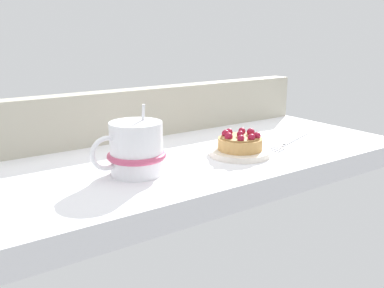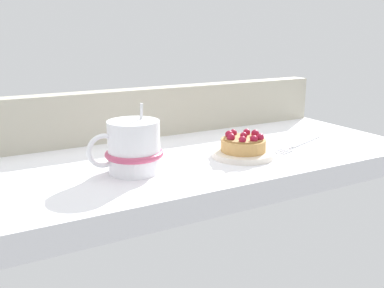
{
  "view_description": "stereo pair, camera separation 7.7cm",
  "coord_description": "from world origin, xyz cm",
  "px_view_note": "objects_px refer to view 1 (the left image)",
  "views": [
    {
      "loc": [
        -46.05,
        -66.63,
        23.45
      ],
      "look_at": [
        -3.54,
        -5.96,
        3.67
      ],
      "focal_mm": 40.24,
      "sensor_mm": 36.0,
      "label": 1
    },
    {
      "loc": [
        -39.56,
        -70.7,
        23.45
      ],
      "look_at": [
        -3.54,
        -5.96,
        3.67
      ],
      "focal_mm": 40.24,
      "sensor_mm": 36.0,
      "label": 2
    }
  ],
  "objects_px": {
    "raspberry_tart": "(240,142)",
    "coffee_mug": "(136,149)",
    "dessert_plate": "(240,152)",
    "dessert_fork": "(290,141)"
  },
  "relations": [
    {
      "from": "raspberry_tart",
      "to": "coffee_mug",
      "type": "relative_size",
      "value": 0.65
    },
    {
      "from": "dessert_plate",
      "to": "dessert_fork",
      "type": "distance_m",
      "value": 0.15
    },
    {
      "from": "coffee_mug",
      "to": "raspberry_tart",
      "type": "bearing_deg",
      "value": -3.99
    },
    {
      "from": "dessert_plate",
      "to": "raspberry_tart",
      "type": "relative_size",
      "value": 1.4
    },
    {
      "from": "coffee_mug",
      "to": "dessert_fork",
      "type": "relative_size",
      "value": 0.74
    },
    {
      "from": "raspberry_tart",
      "to": "dessert_fork",
      "type": "relative_size",
      "value": 0.48
    },
    {
      "from": "raspberry_tart",
      "to": "dessert_fork",
      "type": "height_order",
      "value": "raspberry_tart"
    },
    {
      "from": "dessert_plate",
      "to": "dessert_fork",
      "type": "bearing_deg",
      "value": 3.64
    },
    {
      "from": "raspberry_tart",
      "to": "dessert_fork",
      "type": "bearing_deg",
      "value": 3.6
    },
    {
      "from": "coffee_mug",
      "to": "dessert_plate",
      "type": "bearing_deg",
      "value": -4.02
    }
  ]
}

